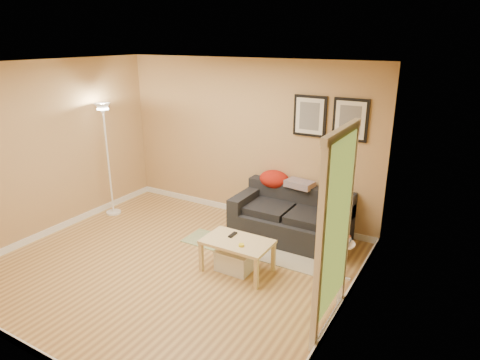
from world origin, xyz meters
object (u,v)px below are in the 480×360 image
at_px(coffee_table, 237,256).
at_px(book_stack, 342,240).
at_px(side_table, 341,260).
at_px(floor_lamp, 108,163).
at_px(sofa, 291,215).
at_px(storage_bin, 235,260).

xyz_separation_m(coffee_table, book_stack, (1.19, 0.52, 0.31)).
bearing_deg(side_table, book_stack, 171.89).
distance_m(coffee_table, floor_lamp, 2.95).
bearing_deg(sofa, coffee_table, -99.85).
distance_m(sofa, book_stack, 1.21).
distance_m(side_table, book_stack, 0.28).
bearing_deg(storage_bin, side_table, 22.41).
xyz_separation_m(sofa, side_table, (0.99, -0.70, -0.13)).
bearing_deg(floor_lamp, side_table, -0.56).
distance_m(storage_bin, floor_lamp, 2.93).
height_order(book_stack, floor_lamp, floor_lamp).
distance_m(coffee_table, side_table, 1.31).
relative_size(storage_bin, book_stack, 1.94).
bearing_deg(storage_bin, floor_lamp, 168.79).
relative_size(sofa, floor_lamp, 0.89).
xyz_separation_m(coffee_table, floor_lamp, (-2.82, 0.55, 0.68)).
bearing_deg(floor_lamp, storage_bin, -11.21).
xyz_separation_m(coffee_table, side_table, (1.20, 0.52, 0.03)).
height_order(coffee_table, storage_bin, coffee_table).
bearing_deg(floor_lamp, coffee_table, -11.14).
xyz_separation_m(storage_bin, floor_lamp, (-2.78, 0.55, 0.76)).
height_order(sofa, floor_lamp, floor_lamp).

